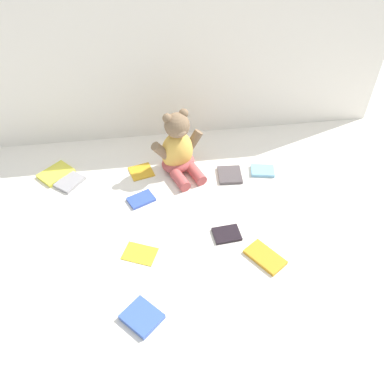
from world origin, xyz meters
TOP-DOWN VIEW (x-y plane):
  - ground_plane at (0.00, 0.00)m, footprint 3.20×3.20m
  - backdrop_drape at (0.00, 0.41)m, footprint 1.80×0.03m
  - teddy_bear at (-0.04, 0.15)m, footprint 0.23×0.23m
  - book_case_0 at (-0.49, 0.12)m, footprint 0.13×0.13m
  - book_case_1 at (0.17, 0.07)m, footprint 0.10×0.11m
  - book_case_2 at (0.21, -0.36)m, footprint 0.14×0.16m
  - book_case_3 at (-0.20, -0.02)m, footprint 0.12×0.10m
  - book_case_4 at (-0.19, 0.15)m, footprint 0.11×0.11m
  - book_case_5 at (-0.55, 0.18)m, footprint 0.16×0.16m
  - book_case_6 at (-0.22, -0.28)m, footprint 0.14×0.12m
  - book_case_7 at (0.31, 0.08)m, footprint 0.11×0.08m
  - book_case_8 at (0.10, -0.24)m, footprint 0.10×0.08m
  - book_case_9 at (-0.22, -0.53)m, footprint 0.14×0.14m

SIDE VIEW (x-z plane):
  - ground_plane at x=0.00m, z-range 0.00..0.00m
  - book_case_6 at x=-0.22m, z-range 0.00..0.01m
  - book_case_4 at x=-0.19m, z-range 0.00..0.01m
  - book_case_8 at x=0.10m, z-range 0.00..0.01m
  - book_case_3 at x=-0.20m, z-range 0.00..0.01m
  - book_case_1 at x=0.17m, z-range 0.00..0.01m
  - book_case_2 at x=0.21m, z-range 0.00..0.01m
  - book_case_0 at x=-0.49m, z-range 0.00..0.01m
  - book_case_7 at x=0.31m, z-range 0.00..0.01m
  - book_case_5 at x=-0.55m, z-range 0.00..0.01m
  - book_case_9 at x=-0.22m, z-range 0.00..0.02m
  - teddy_bear at x=-0.04m, z-range -0.04..0.24m
  - backdrop_drape at x=0.00m, z-range 0.00..0.70m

